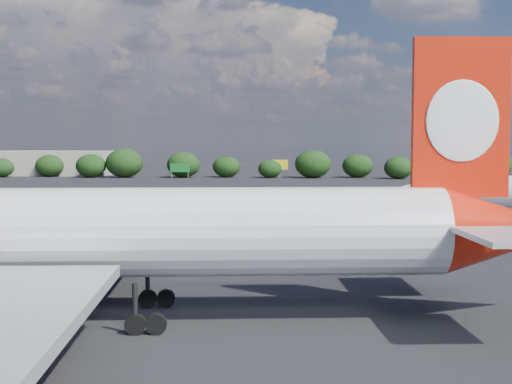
{
  "coord_description": "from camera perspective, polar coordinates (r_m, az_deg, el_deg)",
  "views": [
    {
      "loc": [
        19.27,
        -37.03,
        11.6
      ],
      "look_at": [
        16.0,
        12.0,
        8.0
      ],
      "focal_mm": 50.0,
      "sensor_mm": 36.0,
      "label": 1
    }
  ],
  "objects": [
    {
      "name": "terminal_building",
      "position": [
        244.16,
        -16.39,
        2.24
      ],
      "size": [
        42.0,
        16.0,
        8.0
      ],
      "color": "gray",
      "rests_on": "ground"
    },
    {
      "name": "billboard_yellow",
      "position": [
        219.29,
        1.91,
        2.17
      ],
      "size": [
        5.0,
        0.3,
        5.5
      ],
      "color": "yellow",
      "rests_on": "ground"
    },
    {
      "name": "ground",
      "position": [
        99.6,
        -7.37,
        -2.53
      ],
      "size": [
        500.0,
        500.0,
        0.0
      ],
      "primitive_type": "plane",
      "color": "black",
      "rests_on": "ground"
    },
    {
      "name": "horizon_treeline",
      "position": [
        217.46,
        3.03,
        2.16
      ],
      "size": [
        201.28,
        16.14,
        8.92
      ],
      "color": "black",
      "rests_on": "ground"
    },
    {
      "name": "qantas_airliner",
      "position": [
        46.21,
        -9.6,
        -3.42
      ],
      "size": [
        55.7,
        53.05,
        18.16
      ],
      "color": "white",
      "rests_on": "ground"
    },
    {
      "name": "highway_sign",
      "position": [
        216.43,
        -6.11,
        1.92
      ],
      "size": [
        6.0,
        0.3,
        4.5
      ],
      "color": "#146622",
      "rests_on": "ground"
    }
  ]
}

